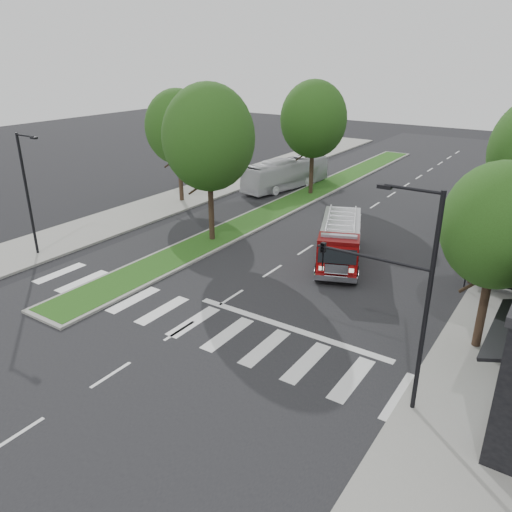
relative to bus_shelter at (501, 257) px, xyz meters
The scene contains 12 objects.
ground 14.00m from the bus_shelter, 143.97° to the right, with size 140.00×140.00×0.00m, color black.
sidewalk_left 25.84m from the bus_shelter, behind, with size 5.00×80.00×0.15m, color gray.
median 19.92m from the bus_shelter, 150.20° to the left, with size 3.00×50.00×0.15m.
bus_shelter is the anchor object (origin of this frame).
tree_right_near 7.06m from the bus_shelter, 87.21° to the right, with size 4.40×4.40×8.05m.
tree_median_near 17.98m from the bus_shelter, behind, with size 5.80×5.80×10.16m.
tree_median_far 21.36m from the bus_shelter, 145.43° to the left, with size 5.60×5.60×9.72m.
tree_left_mid 25.82m from the bus_shelter, behind, with size 5.20×5.20×9.16m.
streetlight_right_near 12.05m from the bus_shelter, 97.76° to the right, with size 4.08×0.22×8.00m.
streetlight_left_near 26.66m from the bus_shelter, 157.55° to the right, with size 1.90×0.20×7.50m.
fire_engine 8.73m from the bus_shelter, behind, with size 4.96×7.91×2.64m.
city_bus 23.82m from the bus_shelter, 147.96° to the left, with size 2.27×9.72×2.71m, color silver.
Camera 1 is at (13.81, -18.43, 11.78)m, focal length 35.00 mm.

